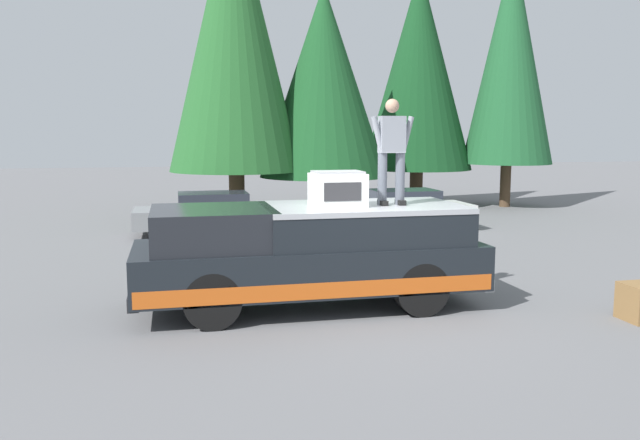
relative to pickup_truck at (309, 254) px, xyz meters
name	(u,v)px	position (x,y,z in m)	size (l,w,h in m)	color
ground_plane	(364,312)	(-0.48, -0.78, -0.87)	(90.00, 90.00, 0.00)	slate
pickup_truck	(309,254)	(0.00, 0.00, 0.00)	(2.01, 5.54, 1.65)	black
compressor_unit	(338,189)	(-0.14, -0.43, 1.05)	(0.65, 0.84, 0.56)	silver
person_on_truck_bed	(392,149)	(-0.14, -1.32, 1.68)	(0.29, 0.72, 1.69)	#4C515B
parked_car_white	(401,210)	(7.70, -4.33, -0.29)	(1.64, 4.10, 1.16)	white
parked_car_grey	(210,213)	(8.03, 1.12, -0.29)	(1.64, 4.10, 1.16)	gray
conifer_far_left	(510,57)	(12.37, -10.18, 4.70)	(3.31, 3.31, 9.55)	#4C3826
conifer_left	(418,70)	(13.52, -7.04, 4.25)	(4.15, 4.15, 8.87)	#4C3826
conifer_center_left	(324,82)	(11.38, -2.88, 3.59)	(4.32, 4.32, 7.63)	#4C3826
conifer_center_right	(234,33)	(11.19, 0.08, 5.05)	(4.27, 4.27, 10.30)	#4C3826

